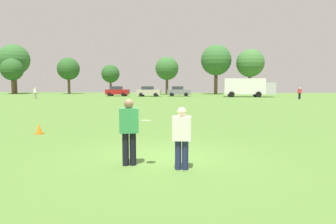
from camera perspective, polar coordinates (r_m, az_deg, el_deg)
ground_plane at (r=9.08m, az=-1.35°, el=-8.53°), size 141.01×141.01×0.00m
player_thrower at (r=8.07m, az=-7.38°, el=-3.06°), size 0.55×0.40×1.78m
player_defender at (r=7.62m, az=2.62°, el=-4.35°), size 0.47×0.28×1.59m
frisbee at (r=7.85m, az=-4.13°, el=-1.61°), size 0.27×0.27×0.07m
traffic_cone at (r=14.36m, az=-23.18°, el=-2.92°), size 0.32×0.32×0.48m
parked_car_near_left at (r=56.69m, az=-9.58°, el=3.92°), size 4.21×2.24×1.82m
parked_car_mid_left at (r=54.26m, az=-3.66°, el=3.93°), size 4.21×2.24×1.82m
parked_car_center at (r=55.42m, az=2.06°, el=3.96°), size 4.21×2.24×1.82m
box_truck at (r=53.64m, az=14.84°, el=4.63°), size 8.52×3.06×3.18m
bystander_sideline_watcher at (r=48.44m, az=23.63°, el=3.39°), size 0.53×0.40×1.71m
bystander_far_jogger at (r=49.95m, az=-23.79°, el=3.41°), size 0.49×0.31×1.68m
tree_west_oak at (r=81.12m, az=-27.09°, el=8.79°), size 7.15×7.15×11.61m
tree_west_maple at (r=76.23m, az=-27.41°, el=7.14°), size 4.88×4.88×7.93m
tree_center_elm at (r=73.66m, az=-18.30°, el=7.73°), size 5.10×5.10×8.29m
tree_east_birch at (r=69.70m, az=-10.82°, el=7.10°), size 4.06×4.06×6.60m
tree_east_oak at (r=64.96m, az=-0.20°, el=8.22°), size 4.95×4.95×8.05m
tree_far_east_pine at (r=67.36m, az=9.09°, el=9.64°), size 6.62×6.62×10.76m
tree_far_west_pine at (r=67.90m, az=15.28°, el=8.89°), size 5.99×5.99×9.73m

